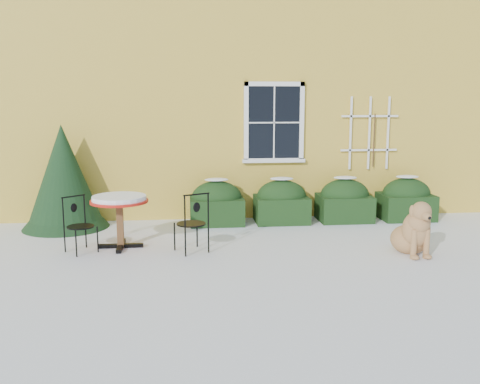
{
  "coord_description": "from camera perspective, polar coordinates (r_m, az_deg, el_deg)",
  "views": [
    {
      "loc": [
        -0.93,
        -7.82,
        2.45
      ],
      "look_at": [
        0.0,
        1.0,
        0.9
      ],
      "focal_mm": 40.0,
      "sensor_mm": 36.0,
      "label": 1
    }
  ],
  "objects": [
    {
      "name": "evergreen_shrub",
      "position": [
        10.73,
        -18.24,
        0.55
      ],
      "size": [
        1.63,
        1.63,
        1.98
      ],
      "rotation": [
        0.0,
        0.0,
        -0.28
      ],
      "color": "black",
      "rests_on": "ground"
    },
    {
      "name": "ground",
      "position": [
        8.25,
        0.74,
        -7.37
      ],
      "size": [
        80.0,
        80.0,
        0.0
      ],
      "primitive_type": "plane",
      "color": "white",
      "rests_on": "ground"
    },
    {
      "name": "bistro_table",
      "position": [
        9.01,
        -12.75,
        -1.32
      ],
      "size": [
        0.95,
        0.95,
        0.88
      ],
      "rotation": [
        0.0,
        0.0,
        -0.19
      ],
      "color": "black",
      "rests_on": "ground"
    },
    {
      "name": "patio_chair_near",
      "position": [
        8.62,
        -5.11,
        -3.25
      ],
      "size": [
        0.58,
        0.58,
        0.99
      ],
      "rotation": [
        0.0,
        0.0,
        3.58
      ],
      "color": "black",
      "rests_on": "ground"
    },
    {
      "name": "hedge_row",
      "position": [
        10.88,
        7.81,
        -1.03
      ],
      "size": [
        4.95,
        0.8,
        0.91
      ],
      "color": "black",
      "rests_on": "ground"
    },
    {
      "name": "house",
      "position": [
        14.87,
        -2.49,
        12.85
      ],
      "size": [
        12.4,
        8.4,
        6.4
      ],
      "color": "yellow",
      "rests_on": "ground"
    },
    {
      "name": "dog",
      "position": [
        8.91,
        18.05,
        -4.08
      ],
      "size": [
        0.62,
        1.03,
        0.92
      ],
      "rotation": [
        0.0,
        0.0,
        0.07
      ],
      "color": "tan",
      "rests_on": "ground"
    },
    {
      "name": "patio_chair_far",
      "position": [
        9.0,
        -16.78,
        -3.33
      ],
      "size": [
        0.56,
        0.56,
        0.91
      ],
      "rotation": [
        0.0,
        0.0,
        0.68
      ],
      "color": "black",
      "rests_on": "ground"
    }
  ]
}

